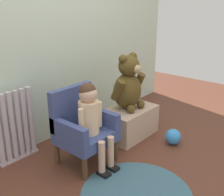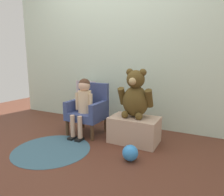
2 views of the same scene
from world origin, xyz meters
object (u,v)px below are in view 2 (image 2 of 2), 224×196
Objects in this scene: radiator at (86,101)px; large_teddy_bear at (135,96)px; child_armchair at (89,109)px; child_figure at (84,99)px; toy_ball at (130,153)px; low_bench at (134,130)px; floor_rug at (52,149)px.

radiator is 1.13m from large_teddy_bear.
child_armchair is (0.36, -0.46, 0.01)m from radiator.
toy_ball is (0.78, -0.35, -0.40)m from child_figure.
child_armchair reaches higher than radiator.
toy_ball is (0.13, -0.44, -0.07)m from low_bench.
child_armchair is 0.68m from large_teddy_bear.
large_teddy_bear is at bearing 41.78° from floor_rug.
low_bench is 0.95m from floor_rug.
low_bench is 3.62× the size of toy_ball.
floor_rug is at bearing -138.22° from large_teddy_bear.
low_bench is at bearing 106.18° from toy_ball.
child_figure reaches higher than toy_ball.
low_bench is 0.47m from toy_ball.
radiator is 0.77× the size of floor_rug.
toy_ball is at bearing -30.65° from child_armchair.
child_figure is at bearing -90.00° from child_armchair.
child_figure is at bearing -57.93° from radiator.
toy_ball is at bearing -73.82° from low_bench.
radiator reaches higher than toy_ball.
large_teddy_bear reaches higher than child_figure.
child_armchair is at bearing 90.00° from child_figure.
child_armchair is at bearing -179.48° from large_teddy_bear.
low_bench is at bearing -78.63° from large_teddy_bear.
child_figure is (0.36, -0.57, 0.16)m from radiator.
low_bench is (0.65, 0.09, -0.33)m from child_figure.
low_bench is (1.01, -0.48, -0.17)m from radiator.
child_figure is 0.88× the size of floor_rug.
large_teddy_bear reaches higher than floor_rug.
radiator is at bearing 140.99° from toy_ball.
large_teddy_bear is (1.00, -0.45, 0.23)m from radiator.
large_teddy_bear is (0.65, 0.12, 0.07)m from child_figure.
child_armchair is 1.18× the size of low_bench.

